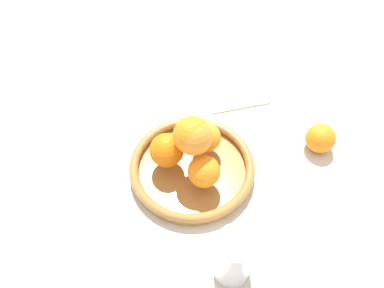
# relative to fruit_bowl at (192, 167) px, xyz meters

# --- Properties ---
(ground_plane) EXTENTS (4.00, 4.00, 0.00)m
(ground_plane) POSITION_rel_fruit_bowl_xyz_m (0.00, 0.00, -0.02)
(ground_plane) COLOR beige
(fruit_bowl) EXTENTS (0.28, 0.28, 0.03)m
(fruit_bowl) POSITION_rel_fruit_bowl_xyz_m (0.00, 0.00, 0.00)
(fruit_bowl) COLOR #A57238
(fruit_bowl) RESTS_ON ground_plane
(orange_pile) EXTENTS (0.17, 0.16, 0.14)m
(orange_pile) POSITION_rel_fruit_bowl_xyz_m (-0.00, -0.00, 0.08)
(orange_pile) COLOR orange
(orange_pile) RESTS_ON fruit_bowl
(stray_orange) EXTENTS (0.07, 0.07, 0.07)m
(stray_orange) POSITION_rel_fruit_bowl_xyz_m (0.17, 0.26, 0.02)
(stray_orange) COLOR orange
(stray_orange) RESTS_ON ground_plane
(drinking_glass) EXTENTS (0.07, 0.07, 0.13)m
(drinking_glass) POSITION_rel_fruit_bowl_xyz_m (0.21, -0.11, 0.05)
(drinking_glass) COLOR white
(drinking_glass) RESTS_ON ground_plane
(napkin_folded) EXTENTS (0.22, 0.22, 0.01)m
(napkin_folded) POSITION_rel_fruit_bowl_xyz_m (-0.11, 0.28, -0.01)
(napkin_folded) COLOR beige
(napkin_folded) RESTS_ON ground_plane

